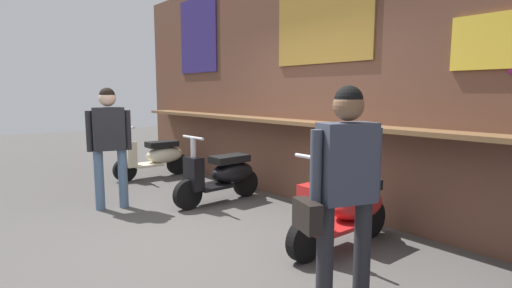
% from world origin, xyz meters
% --- Properties ---
extents(ground_plane, '(26.66, 26.66, 0.00)m').
position_xyz_m(ground_plane, '(0.00, 0.00, 0.00)').
color(ground_plane, '#474442').
extents(market_stall_facade, '(9.52, 0.61, 3.41)m').
position_xyz_m(market_stall_facade, '(0.01, 2.02, 1.71)').
color(market_stall_facade, brown).
rests_on(market_stall_facade, ground_plane).
extents(scooter_cream, '(0.46, 1.40, 0.97)m').
position_xyz_m(scooter_cream, '(-3.16, 1.08, 0.39)').
color(scooter_cream, beige).
rests_on(scooter_cream, ground_plane).
extents(scooter_black, '(0.46, 1.40, 0.97)m').
position_xyz_m(scooter_black, '(-1.06, 1.08, 0.39)').
color(scooter_black, black).
rests_on(scooter_black, ground_plane).
extents(scooter_red, '(0.46, 1.40, 0.97)m').
position_xyz_m(scooter_red, '(1.07, 1.08, 0.39)').
color(scooter_red, red).
rests_on(scooter_red, ground_plane).
extents(shopper_with_handbag, '(0.39, 0.65, 1.58)m').
position_xyz_m(shopper_with_handbag, '(1.76, 0.12, 0.95)').
color(shopper_with_handbag, '#232328').
rests_on(shopper_with_handbag, ground_plane).
extents(shopper_browsing, '(0.31, 0.53, 1.60)m').
position_xyz_m(shopper_browsing, '(-1.73, -0.25, 0.98)').
color(shopper_browsing, slate).
rests_on(shopper_browsing, ground_plane).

